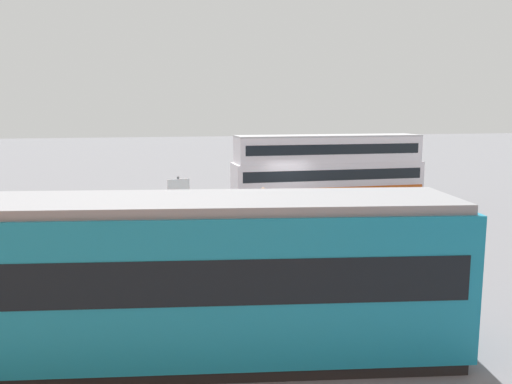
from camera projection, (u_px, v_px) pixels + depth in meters
The scene contains 7 objects.
ground_plane at pixel (294, 205), 29.76m from camera, with size 160.00×160.00×0.00m, color slate.
double_decker_bus at pixel (328, 165), 32.74m from camera, with size 11.88×2.56×3.80m.
tram_yellow at pixel (133, 277), 11.18m from camera, with size 14.18×4.73×3.49m.
pedestrian_near_railing at pixel (263, 202), 25.09m from camera, with size 0.42×0.42×1.70m.
pedestrian_crossing at pixel (379, 223), 20.59m from camera, with size 0.45×0.45×1.66m.
pedestrian_railing at pixel (253, 214), 23.54m from camera, with size 8.30×0.74×1.08m.
info_sign at pixel (179, 196), 22.07m from camera, with size 0.93×0.28×2.58m.
Camera 1 is at (8.49, 28.11, 5.30)m, focal length 37.09 mm.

